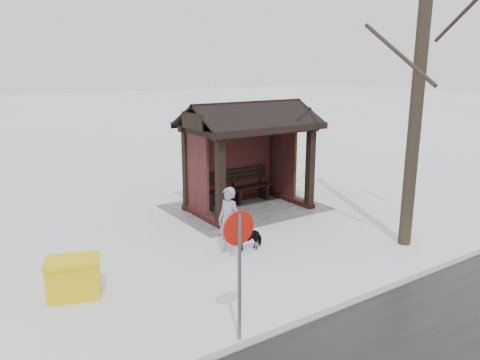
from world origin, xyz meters
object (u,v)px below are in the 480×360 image
pedestrian (229,221)px  road_sign (239,247)px  bus_shelter (246,134)px  dog (247,237)px  grit_bin (74,277)px

pedestrian → road_sign: road_sign is taller
bus_shelter → road_sign: (3.88, 5.44, -0.67)m
dog → road_sign: (2.12, 2.84, 1.21)m
bus_shelter → dog: (1.76, 2.60, -1.87)m
bus_shelter → grit_bin: bus_shelter is taller
pedestrian → grit_bin: bearing=-102.1°
bus_shelter → dog: bearing=56.0°
bus_shelter → grit_bin: 6.45m
pedestrian → dog: bearing=71.4°
pedestrian → grit_bin: pedestrian is taller
bus_shelter → grit_bin: (5.59, 2.68, -1.80)m
pedestrian → grit_bin: size_ratio=1.36×
grit_bin → road_sign: bearing=140.7°
grit_bin → bus_shelter: bearing=-135.4°
bus_shelter → grit_bin: size_ratio=3.27×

